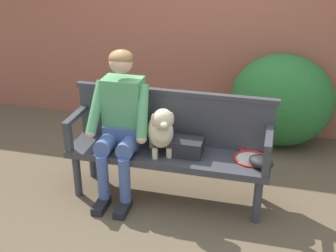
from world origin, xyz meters
The scene contains 13 objects.
ground_plane centered at (0.00, 0.00, 0.00)m, with size 40.00×40.00×0.00m, color brown.
brick_garden_fence centered at (0.00, 1.77, 1.24)m, with size 8.00×0.30×2.48m, color #9E5642.
hedge_bush_far_right centered at (0.93, 1.37, 0.52)m, with size 1.12×0.85×1.03m, color #286B2D.
hedge_bush_mid_right centered at (0.88, 1.44, 0.29)m, with size 0.74×0.73×0.58m, color #194C1E.
garden_bench centered at (0.00, 0.00, 0.41)m, with size 1.78×0.47×0.47m.
bench_backrest centered at (0.00, 0.20, 0.72)m, with size 1.82×0.06×0.50m.
bench_armrest_left_end centered at (-0.85, -0.08, 0.67)m, with size 0.06×0.47×0.28m.
bench_armrest_right_end centered at (0.85, -0.08, 0.67)m, with size 0.06×0.47×0.28m.
person_seated centered at (-0.42, -0.01, 0.74)m, with size 0.56×0.63×1.34m.
dog_on_bench centered at (-0.05, -0.06, 0.70)m, with size 0.34×0.46×0.47m.
tennis_racket centered at (0.70, 0.06, 0.48)m, with size 0.44×0.55×0.03m.
baseball_glove centered at (0.80, -0.06, 0.51)m, with size 0.22×0.17×0.09m, color black.
sports_bag centered at (0.16, 0.00, 0.54)m, with size 0.28×0.20×0.14m, color #232328.
Camera 1 is at (0.85, -3.32, 2.32)m, focal length 47.43 mm.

